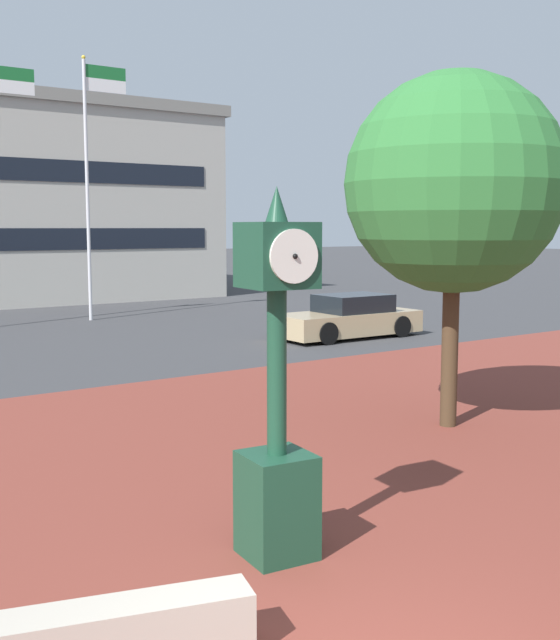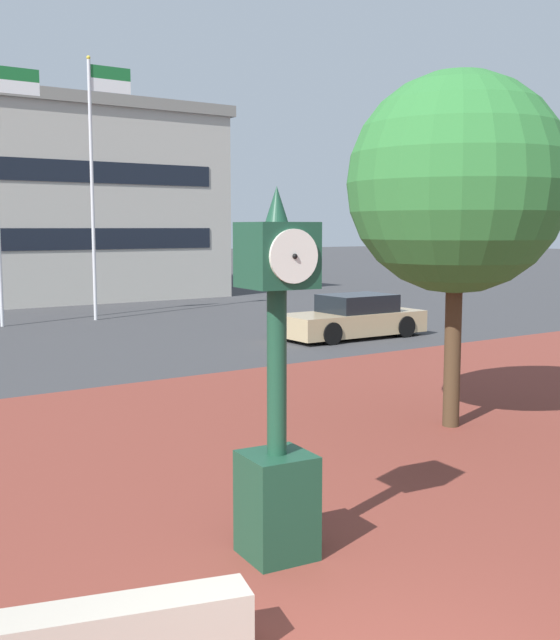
{
  "view_description": "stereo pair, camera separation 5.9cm",
  "coord_description": "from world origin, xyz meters",
  "px_view_note": "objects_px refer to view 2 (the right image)",
  "views": [
    {
      "loc": [
        -3.27,
        -3.58,
        3.27
      ],
      "look_at": [
        1.04,
        2.54,
        2.38
      ],
      "focal_mm": 43.88,
      "sensor_mm": 36.0,
      "label": 1
    },
    {
      "loc": [
        -3.23,
        -3.61,
        3.27
      ],
      "look_at": [
        1.04,
        2.54,
        2.38
      ],
      "focal_mm": 43.88,
      "sensor_mm": 36.0,
      "label": 2
    }
  ],
  "objects_px": {
    "street_clock": "(277,407)",
    "plaza_tree": "(460,189)",
    "flagpole_primary": "(1,171)",
    "car_street_far": "(353,318)",
    "flagpole_secondary": "(96,168)"
  },
  "relations": [
    {
      "from": "car_street_far",
      "to": "flagpole_secondary",
      "type": "relative_size",
      "value": 0.5
    },
    {
      "from": "flagpole_primary",
      "to": "flagpole_secondary",
      "type": "distance_m",
      "value": 3.25
    },
    {
      "from": "street_clock",
      "to": "flagpole_primary",
      "type": "distance_m",
      "value": 20.71
    },
    {
      "from": "flagpole_secondary",
      "to": "flagpole_primary",
      "type": "bearing_deg",
      "value": 180.0
    },
    {
      "from": "flagpole_secondary",
      "to": "car_street_far",
      "type": "bearing_deg",
      "value": -62.46
    },
    {
      "from": "plaza_tree",
      "to": "flagpole_secondary",
      "type": "height_order",
      "value": "flagpole_secondary"
    },
    {
      "from": "street_clock",
      "to": "plaza_tree",
      "type": "height_order",
      "value": "plaza_tree"
    },
    {
      "from": "street_clock",
      "to": "flagpole_secondary",
      "type": "relative_size",
      "value": 0.4
    },
    {
      "from": "car_street_far",
      "to": "flagpole_secondary",
      "type": "bearing_deg",
      "value": 28.53
    },
    {
      "from": "plaza_tree",
      "to": "flagpole_primary",
      "type": "bearing_deg",
      "value": 98.1
    },
    {
      "from": "street_clock",
      "to": "plaza_tree",
      "type": "distance_m",
      "value": 6.54
    },
    {
      "from": "plaza_tree",
      "to": "car_street_far",
      "type": "xyz_separation_m",
      "value": [
        5.24,
        8.87,
        -3.31
      ]
    },
    {
      "from": "plaza_tree",
      "to": "street_clock",
      "type": "bearing_deg",
      "value": -153.62
    },
    {
      "from": "street_clock",
      "to": "plaza_tree",
      "type": "relative_size",
      "value": 0.64
    },
    {
      "from": "car_street_far",
      "to": "flagpole_primary",
      "type": "relative_size",
      "value": 0.52
    }
  ]
}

